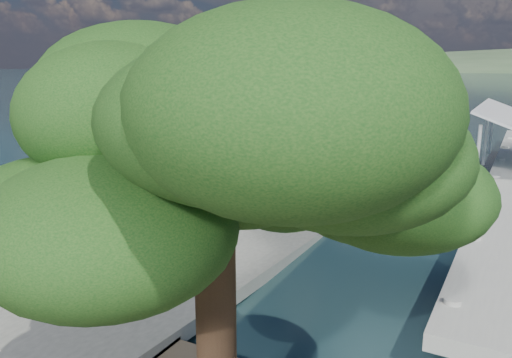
{
  "coord_description": "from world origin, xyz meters",
  "views": [
    {
      "loc": [
        12.7,
        -15.81,
        7.76
      ],
      "look_at": [
        0.81,
        6.0,
        2.01
      ],
      "focal_mm": 35.0,
      "sensor_mm": 36.0,
      "label": 1
    }
  ],
  "objects_px": {
    "military_truck": "(193,188)",
    "soldier": "(108,206)",
    "landing_craft": "(357,149)",
    "overhang_tree": "(201,151)"
  },
  "relations": [
    {
      "from": "overhang_tree",
      "to": "landing_craft",
      "type": "bearing_deg",
      "value": 102.63
    },
    {
      "from": "military_truck",
      "to": "overhang_tree",
      "type": "height_order",
      "value": "overhang_tree"
    },
    {
      "from": "landing_craft",
      "to": "soldier",
      "type": "relative_size",
      "value": 16.34
    },
    {
      "from": "military_truck",
      "to": "overhang_tree",
      "type": "bearing_deg",
      "value": -58.8
    },
    {
      "from": "military_truck",
      "to": "soldier",
      "type": "relative_size",
      "value": 3.81
    },
    {
      "from": "military_truck",
      "to": "soldier",
      "type": "distance_m",
      "value": 3.92
    },
    {
      "from": "soldier",
      "to": "overhang_tree",
      "type": "height_order",
      "value": "overhang_tree"
    },
    {
      "from": "landing_craft",
      "to": "soldier",
      "type": "xyz_separation_m",
      "value": [
        -3.91,
        -24.74,
        0.71
      ]
    },
    {
      "from": "landing_craft",
      "to": "overhang_tree",
      "type": "xyz_separation_m",
      "value": [
        7.55,
        -33.7,
        5.52
      ]
    },
    {
      "from": "landing_craft",
      "to": "overhang_tree",
      "type": "relative_size",
      "value": 3.76
    }
  ]
}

